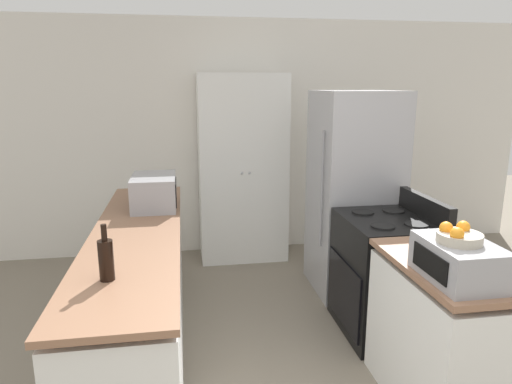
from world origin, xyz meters
name	(u,v)px	position (x,y,z in m)	size (l,w,h in m)	color
wall_back	(233,139)	(0.00, 3.52, 1.30)	(7.00, 0.06, 2.60)	silver
counter_left	(140,294)	(-0.91, 1.46, 0.44)	(0.60, 2.73, 0.92)	silver
counter_right	(446,339)	(0.91, 0.58, 0.44)	(0.60, 0.96, 0.92)	silver
pantry_cabinet	(242,169)	(0.06, 3.22, 1.01)	(0.94, 0.53, 2.01)	white
stove	(385,275)	(0.93, 1.46, 0.47)	(0.66, 0.76, 1.08)	black
refrigerator	(353,193)	(0.96, 2.26, 0.92)	(0.73, 0.75, 1.85)	#A3A3A8
microwave	(154,192)	(-0.81, 2.08, 1.05)	(0.35, 0.52, 0.26)	#939399
wine_bottle	(106,259)	(-0.98, 0.66, 1.03)	(0.08, 0.08, 0.30)	black
toaster_oven	(458,261)	(0.80, 0.37, 1.02)	(0.32, 0.46, 0.20)	#939399
fruit_bowl	(458,236)	(0.78, 0.37, 1.16)	(0.22, 0.22, 0.10)	#B2A893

